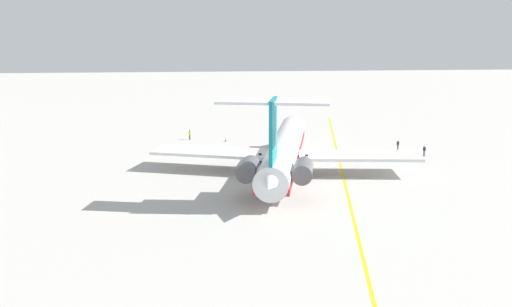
% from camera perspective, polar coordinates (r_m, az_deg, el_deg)
% --- Properties ---
extents(ground, '(389.42, 389.42, 0.00)m').
position_cam_1_polar(ground, '(86.21, 5.22, -1.61)').
color(ground, '#B7B5AD').
extents(main_jetliner, '(43.14, 38.48, 12.67)m').
position_cam_1_polar(main_jetliner, '(82.10, 2.67, 0.20)').
color(main_jetliner, silver).
rests_on(main_jetliner, ground).
extents(ground_crew_near_nose, '(0.29, 0.45, 1.79)m').
position_cam_1_polar(ground_crew_near_nose, '(102.06, 13.63, 0.91)').
color(ground_crew_near_nose, black).
rests_on(ground_crew_near_nose, ground).
extents(ground_crew_near_tail, '(0.33, 0.36, 1.81)m').
position_cam_1_polar(ground_crew_near_tail, '(109.43, -6.46, 1.93)').
color(ground_crew_near_tail, black).
rests_on(ground_crew_near_tail, ground).
extents(ground_crew_portside, '(0.28, 0.44, 1.77)m').
position_cam_1_polar(ground_crew_portside, '(98.55, 16.05, 0.38)').
color(ground_crew_portside, black).
rests_on(ground_crew_portside, ground).
extents(safety_cone_nose, '(0.40, 0.40, 0.55)m').
position_cam_1_polar(safety_cone_nose, '(107.22, -2.96, 1.31)').
color(safety_cone_nose, '#EA590F').
rests_on(safety_cone_nose, ground).
extents(taxiway_centreline, '(103.65, 19.33, 0.01)m').
position_cam_1_polar(taxiway_centreline, '(85.67, 8.36, -1.77)').
color(taxiway_centreline, gold).
rests_on(taxiway_centreline, ground).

